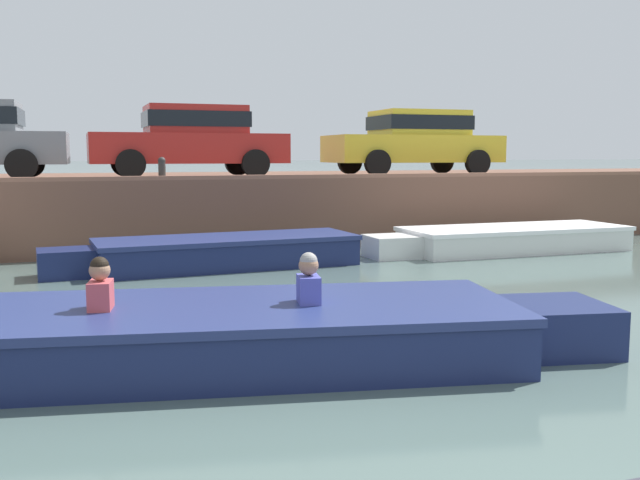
{
  "coord_description": "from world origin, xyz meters",
  "views": [
    {
      "loc": [
        -2.41,
        -1.5,
        1.97
      ],
      "look_at": [
        -0.39,
        4.36,
        1.22
      ],
      "focal_mm": 40.0,
      "sensor_mm": 36.0,
      "label": 1
    }
  ],
  "objects_px": {
    "car_centre_red": "(191,138)",
    "mooring_bollard_mid": "(162,168)",
    "boat_moored_central_navy": "(215,253)",
    "car_right_inner_yellow": "(415,140)",
    "motorboat_passing": "(251,333)",
    "boat_moored_east_white": "(505,239)"
  },
  "relations": [
    {
      "from": "mooring_bollard_mid",
      "to": "motorboat_passing",
      "type": "bearing_deg",
      "value": -90.78
    },
    {
      "from": "boat_moored_central_navy",
      "to": "motorboat_passing",
      "type": "xyz_separation_m",
      "value": [
        -0.75,
        -5.77,
        0.02
      ]
    },
    {
      "from": "boat_moored_east_white",
      "to": "boat_moored_central_navy",
      "type": "bearing_deg",
      "value": -178.66
    },
    {
      "from": "car_right_inner_yellow",
      "to": "mooring_bollard_mid",
      "type": "xyz_separation_m",
      "value": [
        -6.24,
        -1.55,
        -0.61
      ]
    },
    {
      "from": "boat_moored_east_white",
      "to": "motorboat_passing",
      "type": "bearing_deg",
      "value": -138.57
    },
    {
      "from": "boat_moored_central_navy",
      "to": "car_right_inner_yellow",
      "type": "height_order",
      "value": "car_right_inner_yellow"
    },
    {
      "from": "boat_moored_east_white",
      "to": "motorboat_passing",
      "type": "height_order",
      "value": "motorboat_passing"
    },
    {
      "from": "boat_moored_east_white",
      "to": "mooring_bollard_mid",
      "type": "bearing_deg",
      "value": 164.1
    },
    {
      "from": "car_centre_red",
      "to": "mooring_bollard_mid",
      "type": "xyz_separation_m",
      "value": [
        -0.81,
        -1.55,
        -0.61
      ]
    },
    {
      "from": "boat_moored_east_white",
      "to": "mooring_bollard_mid",
      "type": "relative_size",
      "value": 12.48
    },
    {
      "from": "mooring_bollard_mid",
      "to": "boat_moored_central_navy",
      "type": "bearing_deg",
      "value": -72.23
    },
    {
      "from": "boat_moored_central_navy",
      "to": "mooring_bollard_mid",
      "type": "distance_m",
      "value": 2.56
    },
    {
      "from": "motorboat_passing",
      "to": "car_centre_red",
      "type": "xyz_separation_m",
      "value": [
        0.92,
        9.34,
        2.03
      ]
    },
    {
      "from": "motorboat_passing",
      "to": "mooring_bollard_mid",
      "type": "relative_size",
      "value": 15.16
    },
    {
      "from": "car_centre_red",
      "to": "car_right_inner_yellow",
      "type": "distance_m",
      "value": 5.43
    },
    {
      "from": "motorboat_passing",
      "to": "car_right_inner_yellow",
      "type": "distance_m",
      "value": 11.48
    },
    {
      "from": "car_centre_red",
      "to": "boat_moored_central_navy",
      "type": "bearing_deg",
      "value": -92.7
    },
    {
      "from": "boat_moored_central_navy",
      "to": "car_centre_red",
      "type": "distance_m",
      "value": 4.12
    },
    {
      "from": "car_centre_red",
      "to": "mooring_bollard_mid",
      "type": "relative_size",
      "value": 9.42
    },
    {
      "from": "car_centre_red",
      "to": "motorboat_passing",
      "type": "bearing_deg",
      "value": -95.63
    },
    {
      "from": "car_centre_red",
      "to": "mooring_bollard_mid",
      "type": "distance_m",
      "value": 1.86
    },
    {
      "from": "boat_moored_east_white",
      "to": "car_right_inner_yellow",
      "type": "bearing_deg",
      "value": 95.81
    }
  ]
}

